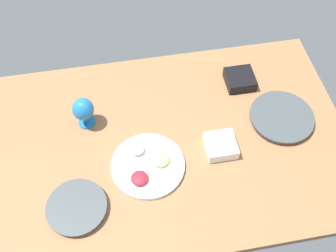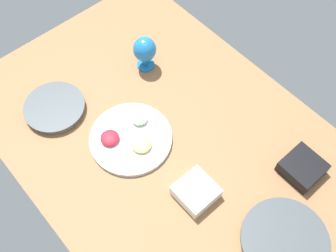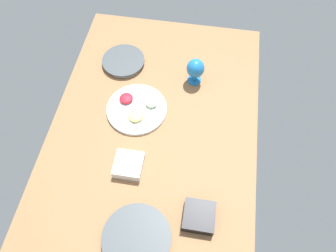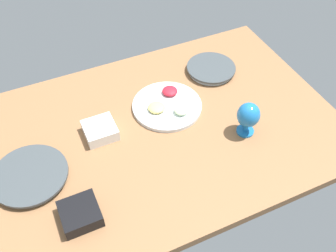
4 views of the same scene
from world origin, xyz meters
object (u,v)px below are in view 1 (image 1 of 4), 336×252
Objects in this scene: fruit_platter at (148,165)px; hurricane_glass_blue at (83,110)px; square_bowl_white at (221,145)px; dinner_plate_right at (282,118)px; dinner_plate_left at (77,208)px; square_bowl_black at (240,79)px.

hurricane_glass_blue is (-24.11, 27.36, 8.38)cm from fruit_platter.
square_bowl_white is at bearing 5.55° from fruit_platter.
dinner_plate_right is 89.52cm from hurricane_glass_blue.
hurricane_glass_blue is at bearing 81.41° from dinner_plate_left.
dinner_plate_right is at bearing 16.34° from dinner_plate_left.
dinner_plate_right is (94.34, 27.67, 0.02)cm from dinner_plate_left.
fruit_platter reaches higher than dinner_plate_left.
square_bowl_white is 0.97× the size of square_bowl_black.
hurricane_glass_blue is 76.22cm from square_bowl_black.
hurricane_glass_blue is at bearing 156.84° from square_bowl_white.
dinner_plate_left is at bearing -163.66° from dinner_plate_right.
square_bowl_black reaches higher than square_bowl_white.
hurricane_glass_blue reaches higher than square_bowl_black.
square_bowl_black reaches higher than fruit_platter.
hurricane_glass_blue is 1.21× the size of square_bowl_white.
fruit_platter is at bearing -168.05° from dinner_plate_right.
dinner_plate_right is at bearing -8.92° from hurricane_glass_blue.
square_bowl_white is at bearing -23.16° from hurricane_glass_blue.
dinner_plate_left is 0.77× the size of fruit_platter.
square_bowl_white reaches higher than dinner_plate_left.
hurricane_glass_blue is (-88.07, 13.82, 8.12)cm from dinner_plate_right.
hurricane_glass_blue is at bearing 171.08° from dinner_plate_right.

